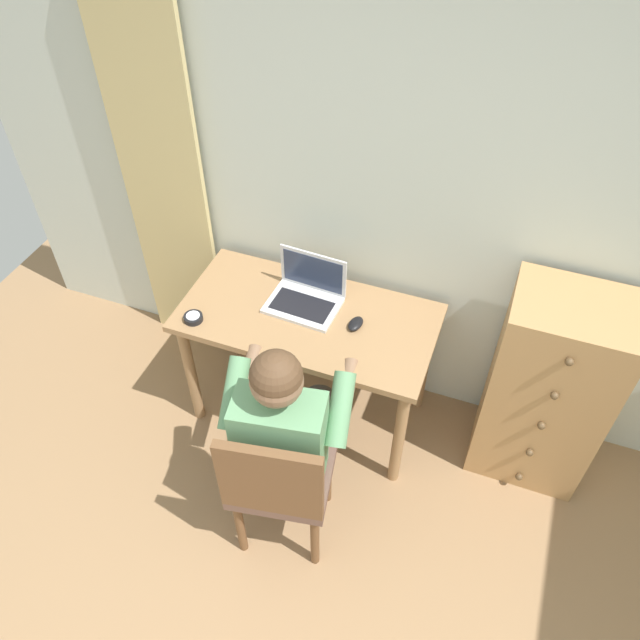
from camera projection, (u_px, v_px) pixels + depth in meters
name	position (u px, v px, depth m)	size (l,w,h in m)	color
wall_back	(449.00, 205.00, 2.73)	(4.80, 0.05, 2.50)	silver
curtain_panel	(162.00, 176.00, 3.12)	(0.46, 0.03, 2.24)	#CCB77A
desk	(308.00, 331.00, 3.05)	(1.22, 0.61, 0.74)	#9E754C
dresser	(547.00, 390.00, 2.91)	(0.53, 0.43, 1.09)	tan
chair	(279.00, 481.00, 2.62)	(0.48, 0.47, 0.89)	brown
person_seated	(287.00, 420.00, 2.62)	(0.60, 0.63, 1.21)	#4C4C4C
laptop	(306.00, 294.00, 3.01)	(0.35, 0.27, 0.24)	silver
computer_mouse	(356.00, 324.00, 2.91)	(0.06, 0.10, 0.03)	black
desk_clock	(193.00, 318.00, 2.94)	(0.09, 0.09, 0.03)	black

